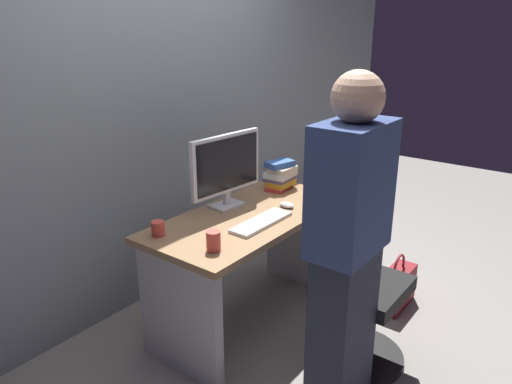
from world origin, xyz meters
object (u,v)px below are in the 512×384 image
cup_near_keyboard (213,241)px  cup_by_monitor (158,228)px  person_at_desk (347,252)px  book_stack (280,175)px  monitor (226,167)px  handbag (397,287)px  cell_phone (316,197)px  mouse (287,205)px  keyboard (261,222)px  office_chair (353,289)px  desk (250,249)px

cup_near_keyboard → cup_by_monitor: size_ratio=1.28×
person_at_desk → book_stack: 1.22m
person_at_desk → monitor: 1.05m
cup_by_monitor → handbag: size_ratio=0.21×
cup_near_keyboard → cell_phone: 0.98m
cell_phone → mouse: bearing=167.3°
monitor → keyboard: size_ratio=1.26×
monitor → handbag: size_ratio=1.43×
mouse → book_stack: bearing=41.0°
cup_by_monitor → handbag: 1.67m
office_chair → cup_by_monitor: (-0.61, 0.87, 0.34)m
person_at_desk → cup_near_keyboard: size_ratio=15.84×
cup_by_monitor → cell_phone: 1.09m
office_chair → monitor: bearing=93.5°
desk → person_at_desk: bearing=-111.2°
office_chair → book_stack: size_ratio=4.07×
keyboard → cell_phone: (0.56, -0.03, -0.01)m
cell_phone → cup_by_monitor: bearing=160.1°
monitor → handbag: bearing=-51.0°
cup_near_keyboard → cell_phone: (0.98, -0.02, -0.05)m
cell_phone → handbag: size_ratio=0.38×
cup_by_monitor → office_chair: bearing=-55.1°
person_at_desk → cup_by_monitor: person_at_desk is taller
cup_by_monitor → monitor: bearing=-1.4°
office_chair → mouse: (0.16, 0.55, 0.32)m
person_at_desk → monitor: (0.33, 0.99, 0.15)m
monitor → person_at_desk: bearing=-108.3°
keyboard → handbag: size_ratio=1.14×
monitor → cup_near_keyboard: size_ratio=5.22×
office_chair → cup_near_keyboard: bearing=137.8°
mouse → cell_phone: mouse is taller
office_chair → cup_near_keyboard: 0.84m
desk → cell_phone: bearing=-20.2°
mouse → book_stack: size_ratio=0.43×
office_chair → person_at_desk: bearing=-160.7°
cell_phone → cup_near_keyboard: bearing=179.3°
monitor → keyboard: 0.42m
office_chair → keyboard: 0.62m
monitor → mouse: 0.44m
mouse → keyboard: bearing=-174.7°
mouse → handbag: mouse is taller
desk → cell_phone: size_ratio=9.25×
monitor → cup_by_monitor: (-0.55, 0.01, -0.22)m
office_chair → cell_phone: office_chair is taller
person_at_desk → cell_phone: size_ratio=11.38×
person_at_desk → mouse: person_at_desk is taller
office_chair → mouse: size_ratio=9.40×
mouse → book_stack: (0.27, 0.24, 0.08)m
cup_by_monitor → book_stack: (1.03, -0.08, 0.06)m
monitor → handbag: (0.71, -0.87, -0.85)m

